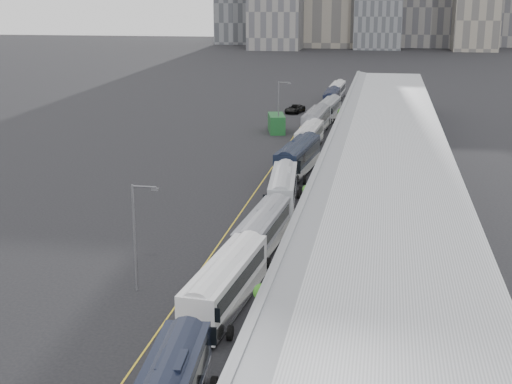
% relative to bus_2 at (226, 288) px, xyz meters
% --- Properties ---
extents(sidewalk, '(10.00, 170.00, 0.12)m').
position_rel_bus_2_xyz_m(sidewalk, '(6.86, 19.59, -1.52)').
color(sidewalk, gray).
rests_on(sidewalk, ground).
extents(lane_line, '(0.12, 160.00, 0.02)m').
position_rel_bus_2_xyz_m(lane_line, '(-3.64, 19.59, -1.57)').
color(lane_line, gold).
rests_on(lane_line, ground).
extents(depot, '(12.45, 160.40, 7.20)m').
position_rel_bus_2_xyz_m(depot, '(10.86, 19.59, 1.94)').
color(depot, gray).
rests_on(depot, ground).
extents(bus_2, '(3.67, 12.96, 3.74)m').
position_rel_bus_2_xyz_m(bus_2, '(0.00, 0.00, 0.00)').
color(bus_2, white).
rests_on(bus_2, ground).
extents(bus_3, '(3.22, 12.13, 3.51)m').
position_rel_bus_2_xyz_m(bus_3, '(0.46, 12.47, -0.10)').
color(bus_3, gray).
rests_on(bus_3, ground).
extents(bus_4, '(3.73, 12.79, 3.69)m').
position_rel_bus_2_xyz_m(bus_4, '(0.26, 26.15, -0.02)').
color(bus_4, '#B7BAC2').
rests_on(bus_4, ground).
extents(bus_5, '(4.20, 14.23, 4.10)m').
position_rel_bus_2_xyz_m(bus_5, '(0.04, 40.64, 0.15)').
color(bus_5, black).
rests_on(bus_5, ground).
extents(bus_6, '(3.01, 12.49, 3.62)m').
position_rel_bus_2_xyz_m(bus_6, '(-0.17, 55.73, -0.05)').
color(bus_6, silver).
rests_on(bus_6, ground).
extents(bus_7, '(3.46, 13.96, 4.05)m').
position_rel_bus_2_xyz_m(bus_7, '(-0.43, 68.31, 0.13)').
color(bus_7, slate).
rests_on(bus_7, ground).
extents(bus_8, '(3.50, 13.02, 3.76)m').
position_rel_bus_2_xyz_m(bus_8, '(0.52, 82.61, 0.01)').
color(bus_8, '#93979C').
rests_on(bus_8, ground).
extents(bus_9, '(2.88, 12.92, 3.77)m').
position_rel_bus_2_xyz_m(bus_9, '(-0.08, 96.21, 0.01)').
color(bus_9, black).
rests_on(bus_9, ground).
extents(bus_10, '(2.86, 12.28, 3.57)m').
position_rel_bus_2_xyz_m(bus_10, '(0.01, 111.15, -0.07)').
color(bus_10, silver).
rests_on(bus_10, ground).
extents(tree_1, '(1.41, 1.41, 4.36)m').
position_rel_bus_2_xyz_m(tree_1, '(3.96, -5.09, 2.01)').
color(tree_1, black).
rests_on(tree_1, ground).
extents(tree_2, '(1.16, 1.16, 4.37)m').
position_rel_bus_2_xyz_m(tree_2, '(4.09, 18.78, 2.07)').
color(tree_2, black).
rests_on(tree_2, ground).
extents(tree_3, '(1.01, 1.01, 3.88)m').
position_rel_bus_2_xyz_m(tree_3, '(4.16, 46.55, 1.64)').
color(tree_3, black).
rests_on(tree_3, ground).
extents(tree_4, '(1.56, 1.56, 3.93)m').
position_rel_bus_2_xyz_m(tree_4, '(3.88, 70.78, 1.53)').
color(tree_4, black).
rests_on(tree_4, ground).
extents(street_lamp_near, '(2.04, 0.22, 8.16)m').
position_rel_bus_2_xyz_m(street_lamp_near, '(-7.08, 2.01, 3.18)').
color(street_lamp_near, '#59595E').
rests_on(street_lamp_near, ground).
extents(street_lamp_far, '(2.04, 0.22, 8.41)m').
position_rel_bus_2_xyz_m(street_lamp_far, '(-6.17, 67.01, 3.31)').
color(street_lamp_far, '#59595E').
rests_on(street_lamp_far, ground).
extents(shipping_container, '(3.78, 6.67, 2.89)m').
position_rel_bus_2_xyz_m(shipping_container, '(-6.92, 68.57, -0.13)').
color(shipping_container, '#15461F').
rests_on(shipping_container, ground).
extents(suv, '(3.83, 6.08, 1.57)m').
position_rel_bus_2_xyz_m(suv, '(-6.56, 89.31, -0.79)').
color(suv, black).
rests_on(suv, ground).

